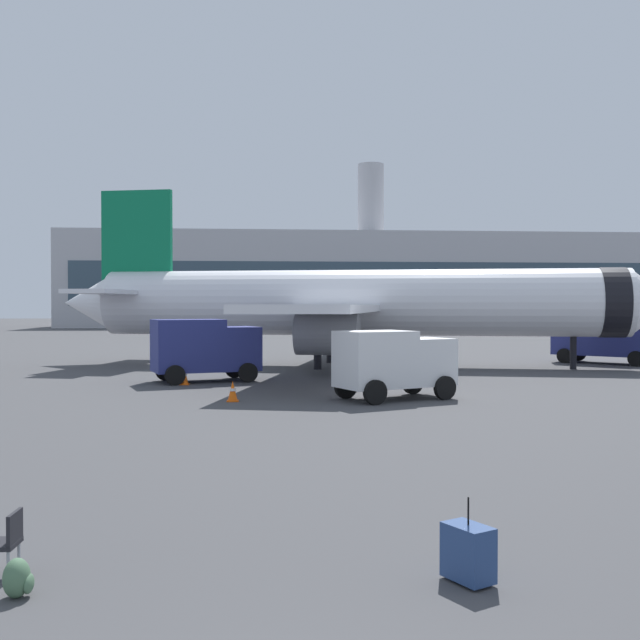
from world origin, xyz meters
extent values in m
cylinder|color=white|center=(5.77, 38.43, 3.70)|extent=(30.05, 10.74, 3.80)
cone|color=white|center=(-10.36, 42.32, 3.70)|extent=(3.91, 4.08, 3.42)
cylinder|color=black|center=(19.38, 35.14, 3.70)|extent=(2.27, 4.10, 3.88)
cube|color=white|center=(6.68, 46.44, 3.40)|extent=(8.42, 16.68, 0.36)
cube|color=white|center=(2.92, 30.89, 3.40)|extent=(8.42, 16.68, 0.36)
cylinder|color=gray|center=(6.09, 44.01, 2.10)|extent=(3.63, 2.89, 2.20)
cylinder|color=gray|center=(3.51, 33.32, 2.10)|extent=(3.63, 2.89, 2.20)
cube|color=#0C7247|center=(-7.35, 41.60, 7.30)|extent=(4.36, 1.38, 6.40)
cube|color=white|center=(-7.09, 44.82, 4.30)|extent=(3.94, 6.44, 0.24)
cube|color=white|center=(-8.59, 38.60, 4.30)|extent=(3.94, 6.44, 0.24)
cylinder|color=black|center=(17.44, 35.61, 0.90)|extent=(0.36, 0.36, 1.80)
cylinder|color=black|center=(4.39, 41.23, 0.90)|extent=(0.44, 0.44, 1.80)
cylinder|color=black|center=(3.26, 36.56, 0.90)|extent=(0.44, 0.44, 1.80)
cube|color=navy|center=(-0.94, 30.87, 1.52)|extent=(2.27, 2.61, 2.04)
cube|color=#1E232D|center=(-0.26, 31.09, 2.00)|extent=(0.68, 1.91, 0.84)
cube|color=navy|center=(-3.22, 30.14, 1.70)|extent=(3.64, 3.05, 2.40)
cylinder|color=black|center=(-1.17, 32.01, 0.45)|extent=(0.92, 0.48, 0.90)
cylinder|color=black|center=(-0.47, 29.82, 0.45)|extent=(0.92, 0.48, 0.90)
cylinder|color=black|center=(-4.37, 30.98, 0.45)|extent=(0.92, 0.48, 0.90)
cylinder|color=black|center=(-3.67, 28.79, 0.45)|extent=(0.92, 0.48, 0.90)
cube|color=navy|center=(20.47, 39.92, 1.85)|extent=(4.80, 4.70, 2.70)
cylinder|color=black|center=(21.77, 37.00, 0.45)|extent=(0.81, 0.77, 0.90)
cylinder|color=black|center=(20.40, 41.69, 0.45)|extent=(0.81, 0.77, 0.90)
cylinder|color=black|center=(18.70, 39.86, 0.45)|extent=(0.81, 0.77, 0.90)
cube|color=white|center=(6.37, 23.69, 1.39)|extent=(2.41, 2.53, 1.78)
cube|color=#1E232D|center=(7.06, 23.98, 1.81)|extent=(0.79, 1.68, 0.74)
cube|color=white|center=(4.35, 22.81, 1.55)|extent=(3.22, 2.88, 2.10)
cylinder|color=black|center=(6.16, 24.74, 0.45)|extent=(0.91, 0.56, 0.90)
cylinder|color=black|center=(6.99, 22.81, 0.45)|extent=(0.91, 0.56, 0.90)
cylinder|color=black|center=(3.33, 23.52, 0.45)|extent=(0.91, 0.56, 0.90)
cylinder|color=black|center=(4.16, 21.59, 0.45)|extent=(0.91, 0.56, 0.90)
cube|color=#F2590C|center=(-3.29, 29.01, 0.02)|extent=(0.44, 0.44, 0.04)
cone|color=#F2590C|center=(-3.29, 29.01, 0.41)|extent=(0.36, 0.36, 0.73)
cylinder|color=white|center=(-3.29, 29.01, 0.44)|extent=(0.23, 0.23, 0.10)
cube|color=#F2590C|center=(-0.93, 22.99, 0.02)|extent=(0.44, 0.44, 0.04)
cone|color=#F2590C|center=(-0.93, 22.99, 0.40)|extent=(0.36, 0.36, 0.72)
cylinder|color=white|center=(-0.93, 22.99, 0.44)|extent=(0.23, 0.23, 0.10)
cube|color=navy|center=(2.72, 4.49, 0.39)|extent=(0.65, 0.75, 0.70)
cylinder|color=black|center=(2.72, 4.49, 0.92)|extent=(0.02, 0.02, 0.36)
cylinder|color=black|center=(2.61, 4.68, 0.04)|extent=(0.08, 0.06, 0.08)
cylinder|color=black|center=(2.82, 4.29, 0.04)|extent=(0.08, 0.06, 0.08)
ellipsoid|color=#476B4C|center=(-2.89, 4.44, 0.24)|extent=(0.32, 0.40, 0.48)
ellipsoid|color=#476B4C|center=(-2.75, 4.44, 0.17)|extent=(0.12, 0.28, 0.24)
cube|color=black|center=(-3.13, 5.14, 0.66)|extent=(0.07, 0.48, 0.40)
cylinder|color=#999EA5|center=(-3.15, 4.95, 0.22)|extent=(0.04, 0.04, 0.44)
cylinder|color=#999EA5|center=(-3.14, 5.34, 0.22)|extent=(0.04, 0.04, 0.44)
cube|color=#B2B2B7|center=(19.12, 121.88, 7.70)|extent=(101.55, 17.63, 15.40)
cube|color=#334756|center=(19.12, 113.02, 6.93)|extent=(96.47, 0.10, 6.93)
cylinder|color=#B2B2B7|center=(18.89, 121.88, 21.40)|extent=(4.40, 4.40, 12.00)
camera|label=1|loc=(0.06, -4.91, 3.56)|focal=42.33mm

